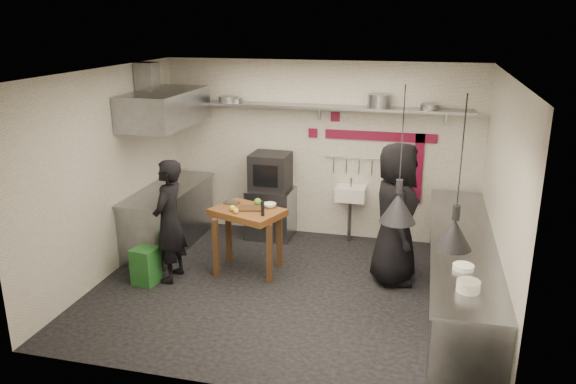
% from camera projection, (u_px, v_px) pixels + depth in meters
% --- Properties ---
extents(floor, '(5.00, 5.00, 0.00)m').
position_uv_depth(floor, '(287.00, 290.00, 7.36)').
color(floor, black).
rests_on(floor, ground).
extents(ceiling, '(5.00, 5.00, 0.00)m').
position_uv_depth(ceiling, '(287.00, 73.00, 6.53)').
color(ceiling, beige).
rests_on(ceiling, floor).
extents(wall_back, '(5.00, 0.04, 2.80)m').
position_uv_depth(wall_back, '(319.00, 150.00, 8.89)').
color(wall_back, silver).
rests_on(wall_back, floor).
extents(wall_front, '(5.00, 0.04, 2.80)m').
position_uv_depth(wall_front, '(229.00, 254.00, 5.00)').
color(wall_front, silver).
rests_on(wall_front, floor).
extents(wall_left, '(0.04, 4.20, 2.80)m').
position_uv_depth(wall_left, '(106.00, 175.00, 7.52)').
color(wall_left, silver).
rests_on(wall_left, floor).
extents(wall_right, '(0.04, 4.20, 2.80)m').
position_uv_depth(wall_right, '(500.00, 203.00, 6.37)').
color(wall_right, silver).
rests_on(wall_right, floor).
extents(red_band_horiz, '(1.70, 0.02, 0.14)m').
position_uv_depth(red_band_horiz, '(380.00, 136.00, 8.57)').
color(red_band_horiz, maroon).
rests_on(red_band_horiz, wall_back).
extents(red_band_vert, '(0.14, 0.02, 1.10)m').
position_uv_depth(red_band_vert, '(418.00, 169.00, 8.57)').
color(red_band_vert, maroon).
rests_on(red_band_vert, wall_back).
extents(red_tile_a, '(0.14, 0.02, 0.14)m').
position_uv_depth(red_tile_a, '(335.00, 117.00, 8.65)').
color(red_tile_a, maroon).
rests_on(red_tile_a, wall_back).
extents(red_tile_b, '(0.14, 0.02, 0.14)m').
position_uv_depth(red_tile_b, '(313.00, 133.00, 8.81)').
color(red_tile_b, maroon).
rests_on(red_tile_b, wall_back).
extents(back_shelf, '(4.60, 0.34, 0.04)m').
position_uv_depth(back_shelf, '(318.00, 107.00, 8.51)').
color(back_shelf, slate).
rests_on(back_shelf, wall_back).
extents(shelf_bracket_left, '(0.04, 0.06, 0.24)m').
position_uv_depth(shelf_bracket_left, '(205.00, 107.00, 9.12)').
color(shelf_bracket_left, slate).
rests_on(shelf_bracket_left, wall_back).
extents(shelf_bracket_mid, '(0.04, 0.06, 0.24)m').
position_uv_depth(shelf_bracket_mid, '(319.00, 112.00, 8.68)').
color(shelf_bracket_mid, slate).
rests_on(shelf_bracket_mid, wall_back).
extents(shelf_bracket_right, '(0.04, 0.06, 0.24)m').
position_uv_depth(shelf_bracket_right, '(446.00, 117.00, 8.24)').
color(shelf_bracket_right, slate).
rests_on(shelf_bracket_right, wall_back).
extents(pan_far_left, '(0.30, 0.30, 0.09)m').
position_uv_depth(pan_far_left, '(228.00, 99.00, 8.82)').
color(pan_far_left, slate).
rests_on(pan_far_left, back_shelf).
extents(pan_mid_left, '(0.26, 0.26, 0.07)m').
position_uv_depth(pan_mid_left, '(236.00, 100.00, 8.79)').
color(pan_mid_left, slate).
rests_on(pan_mid_left, back_shelf).
extents(stock_pot, '(0.45, 0.45, 0.20)m').
position_uv_depth(stock_pot, '(379.00, 101.00, 8.26)').
color(stock_pot, slate).
rests_on(stock_pot, back_shelf).
extents(pan_right, '(0.34, 0.34, 0.08)m').
position_uv_depth(pan_right, '(430.00, 107.00, 8.11)').
color(pan_right, slate).
rests_on(pan_right, back_shelf).
extents(oven_stand, '(0.71, 0.65, 0.80)m').
position_uv_depth(oven_stand, '(271.00, 213.00, 9.06)').
color(oven_stand, slate).
rests_on(oven_stand, floor).
extents(combi_oven, '(0.60, 0.56, 0.58)m').
position_uv_depth(combi_oven, '(270.00, 171.00, 8.86)').
color(combi_oven, black).
rests_on(combi_oven, oven_stand).
extents(oven_door, '(0.47, 0.04, 0.46)m').
position_uv_depth(oven_door, '(267.00, 176.00, 8.62)').
color(oven_door, maroon).
rests_on(oven_door, combi_oven).
extents(oven_glass, '(0.39, 0.02, 0.34)m').
position_uv_depth(oven_glass, '(265.00, 176.00, 8.60)').
color(oven_glass, black).
rests_on(oven_glass, oven_door).
extents(hand_sink, '(0.46, 0.34, 0.22)m').
position_uv_depth(hand_sink, '(351.00, 193.00, 8.78)').
color(hand_sink, white).
rests_on(hand_sink, wall_back).
extents(sink_tap, '(0.03, 0.03, 0.14)m').
position_uv_depth(sink_tap, '(351.00, 182.00, 8.73)').
color(sink_tap, slate).
rests_on(sink_tap, hand_sink).
extents(sink_drain, '(0.06, 0.06, 0.66)m').
position_uv_depth(sink_drain, '(349.00, 221.00, 8.87)').
color(sink_drain, slate).
rests_on(sink_drain, floor).
extents(utensil_rail, '(0.90, 0.02, 0.02)m').
position_uv_depth(utensil_rail, '(353.00, 158.00, 8.75)').
color(utensil_rail, slate).
rests_on(utensil_rail, wall_back).
extents(counter_right, '(0.70, 3.80, 0.90)m').
position_uv_depth(counter_right, '(460.00, 276.00, 6.73)').
color(counter_right, slate).
rests_on(counter_right, floor).
extents(counter_right_top, '(0.76, 3.90, 0.03)m').
position_uv_depth(counter_right_top, '(464.00, 240.00, 6.59)').
color(counter_right_top, slate).
rests_on(counter_right_top, counter_right).
extents(plate_stack, '(0.22, 0.22, 0.11)m').
position_uv_depth(plate_stack, '(468.00, 286.00, 5.31)').
color(plate_stack, white).
rests_on(plate_stack, counter_right_top).
extents(small_bowl_right, '(0.28, 0.28, 0.05)m').
position_uv_depth(small_bowl_right, '(463.00, 267.00, 5.78)').
color(small_bowl_right, white).
rests_on(small_bowl_right, counter_right_top).
extents(counter_left, '(0.70, 1.90, 0.90)m').
position_uv_depth(counter_left, '(169.00, 217.00, 8.70)').
color(counter_left, slate).
rests_on(counter_left, floor).
extents(counter_left_top, '(0.76, 2.00, 0.03)m').
position_uv_depth(counter_left_top, '(167.00, 189.00, 8.56)').
color(counter_left_top, slate).
rests_on(counter_left_top, counter_left).
extents(extractor_hood, '(0.78, 1.60, 0.50)m').
position_uv_depth(extractor_hood, '(165.00, 108.00, 8.18)').
color(extractor_hood, slate).
rests_on(extractor_hood, ceiling).
extents(hood_duct, '(0.28, 0.28, 0.50)m').
position_uv_depth(hood_duct, '(147.00, 80.00, 8.12)').
color(hood_duct, slate).
rests_on(hood_duct, ceiling).
extents(green_bin, '(0.34, 0.34, 0.50)m').
position_uv_depth(green_bin, '(146.00, 266.00, 7.48)').
color(green_bin, '#226126').
rests_on(green_bin, floor).
extents(prep_table, '(1.09, 0.92, 0.92)m').
position_uv_depth(prep_table, '(248.00, 241.00, 7.77)').
color(prep_table, brown).
rests_on(prep_table, floor).
extents(cutting_board, '(0.36, 0.29, 0.02)m').
position_uv_depth(cutting_board, '(250.00, 208.00, 7.63)').
color(cutting_board, '#4D301B').
rests_on(cutting_board, prep_table).
extents(pepper_mill, '(0.05, 0.05, 0.20)m').
position_uv_depth(pepper_mill, '(263.00, 208.00, 7.36)').
color(pepper_mill, black).
rests_on(pepper_mill, prep_table).
extents(lemon_a, '(0.11, 0.11, 0.08)m').
position_uv_depth(lemon_a, '(233.00, 208.00, 7.55)').
color(lemon_a, yellow).
rests_on(lemon_a, prep_table).
extents(lemon_b, '(0.08, 0.08, 0.08)m').
position_uv_depth(lemon_b, '(236.00, 211.00, 7.46)').
color(lemon_b, yellow).
rests_on(lemon_b, prep_table).
extents(veg_ball, '(0.12, 0.12, 0.11)m').
position_uv_depth(veg_ball, '(258.00, 202.00, 7.77)').
color(veg_ball, '#558F2F').
rests_on(veg_ball, prep_table).
extents(steel_tray, '(0.22, 0.17, 0.03)m').
position_uv_depth(steel_tray, '(232.00, 203.00, 7.85)').
color(steel_tray, slate).
rests_on(steel_tray, prep_table).
extents(bowl, '(0.24, 0.24, 0.06)m').
position_uv_depth(bowl, '(270.00, 205.00, 7.70)').
color(bowl, white).
rests_on(bowl, prep_table).
extents(heat_lamp_near, '(0.39, 0.39, 1.41)m').
position_uv_depth(heat_lamp_near, '(401.00, 156.00, 5.59)').
color(heat_lamp_near, black).
rests_on(heat_lamp_near, ceiling).
extents(heat_lamp_far, '(0.42, 0.42, 1.43)m').
position_uv_depth(heat_lamp_far, '(460.00, 174.00, 4.98)').
color(heat_lamp_far, black).
rests_on(heat_lamp_far, ceiling).
extents(chef_left, '(0.41, 0.62, 1.67)m').
position_uv_depth(chef_left, '(169.00, 221.00, 7.43)').
color(chef_left, black).
rests_on(chef_left, floor).
extents(chef_right, '(0.75, 1.02, 1.91)m').
position_uv_depth(chef_right, '(396.00, 214.00, 7.35)').
color(chef_right, black).
rests_on(chef_right, floor).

